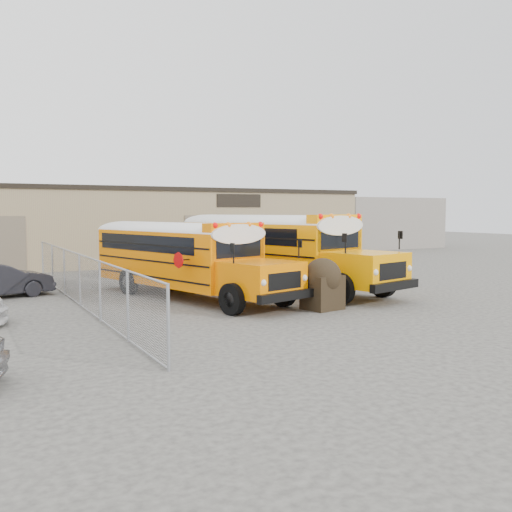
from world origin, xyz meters
name	(u,v)px	position (x,y,z in m)	size (l,w,h in m)	color
ground	(276,305)	(0.00, 0.00, 0.00)	(120.00, 120.00, 0.00)	#3B3A36
warehouse	(122,225)	(0.00, 19.99, 2.37)	(30.20, 10.20, 4.67)	#8F8258
chainlink_fence	(80,280)	(-6.00, 3.00, 0.90)	(0.07, 18.07, 1.81)	#989AA0
distant_building_right	(372,223)	(24.00, 24.00, 2.20)	(10.00, 8.00, 4.40)	gray
school_bus_left	(105,246)	(-3.71, 9.05, 1.67)	(4.91, 10.14, 2.89)	orange
school_bus_right	(185,239)	(0.51, 10.08, 1.83)	(5.23, 11.11, 3.16)	#FF9B00
tarp_bundle	(323,283)	(0.96, -1.38, 0.87)	(1.30, 1.25, 1.70)	black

